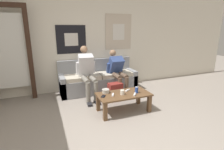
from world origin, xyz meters
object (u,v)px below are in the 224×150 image
Objects in this scene: game_controller_far_center at (127,90)px; drink_can_blue at (137,90)px; game_controller_near_left at (113,95)px; cell_phone at (103,96)px; backpack at (115,92)px; ceramic_bowl at (106,91)px; person_seated_teen at (117,70)px; game_controller_near_right at (135,94)px; couch at (98,80)px; coffee_table at (124,97)px; person_seated_adult at (87,71)px; pillar_candle at (122,92)px.

drink_can_blue is at bearing -53.75° from game_controller_far_center.
game_controller_near_left is 0.96× the size of cell_phone.
game_controller_far_center is (0.05, -0.51, 0.20)m from backpack.
ceramic_bowl reaches higher than game_controller_near_left.
person_seated_teen is 1.22m from game_controller_near_right.
couch reaches higher than game_controller_near_right.
game_controller_near_right is at bearing -39.97° from coffee_table.
person_seated_adult is 8.72× the size of game_controller_far_center.
drink_can_blue reaches higher than cell_phone.
drink_can_blue is (0.74, -1.07, -0.21)m from person_seated_adult.
drink_can_blue reaches higher than pillar_candle.
ceramic_bowl is (-0.63, -0.88, -0.18)m from person_seated_teen.
backpack is at bearing -117.79° from person_seated_teen.
person_seated_adult is 1.36m from game_controller_near_right.
person_seated_teen is 8.71× the size of drink_can_blue.
cell_phone is (-0.56, -0.10, -0.01)m from game_controller_far_center.
drink_can_blue reaches higher than game_controller_far_center.
cell_phone is at bearing 165.83° from game_controller_near_right.
coffee_table is at bearing 1.77° from game_controller_near_left.
drink_can_blue reaches higher than coffee_table.
ceramic_bowl is 0.20m from game_controller_near_left.
person_seated_adult is at bearing -177.40° from person_seated_teen.
game_controller_far_center is (0.46, -0.06, -0.03)m from ceramic_bowl.
person_seated_adult is at bearing 144.94° from backpack.
game_controller_far_center reaches higher than backpack.
game_controller_far_center is at bearing 97.07° from game_controller_near_right.
game_controller_near_right is 0.97× the size of game_controller_far_center.
couch reaches higher than game_controller_near_left.
drink_can_blue is 0.86× the size of game_controller_near_left.
backpack is (0.19, -0.72, -0.10)m from couch.
game_controller_near_left is at bearing -95.63° from couch.
ceramic_bowl is at bearing 114.38° from game_controller_near_left.
drink_can_blue is 0.69m from cell_phone.
person_seated_teen is at bearing 73.39° from coffee_table.
game_controller_near_right is (0.41, -0.14, 0.00)m from game_controller_near_left.
game_controller_far_center is at bearing -8.10° from ceramic_bowl.
backpack is at bearing 95.84° from game_controller_far_center.
game_controller_near_left is (0.08, -0.18, -0.03)m from ceramic_bowl.
coffee_table is 0.86× the size of person_seated_adult.
game_controller_near_right is (0.22, -0.10, -0.03)m from pillar_candle.
game_controller_near_right is at bearing -18.45° from game_controller_near_left.
game_controller_near_right is at bearing -79.64° from couch.
backpack is 0.82m from cell_phone.
person_seated_teen reaches higher than pillar_candle.
pillar_candle is at bearing 154.56° from game_controller_near_right.
couch reaches higher than drink_can_blue.
pillar_candle is at bearing -108.35° from person_seated_teen.
game_controller_far_center reaches higher than cell_phone.
pillar_candle is 0.74× the size of game_controller_near_left.
backpack reaches higher than cell_phone.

